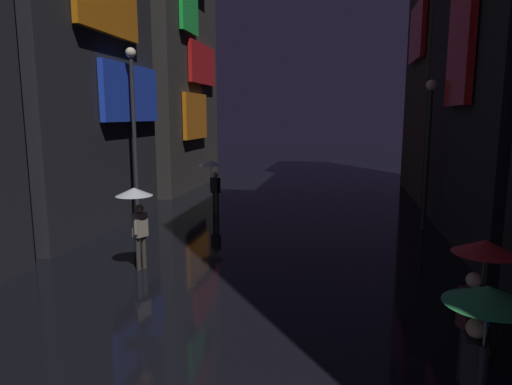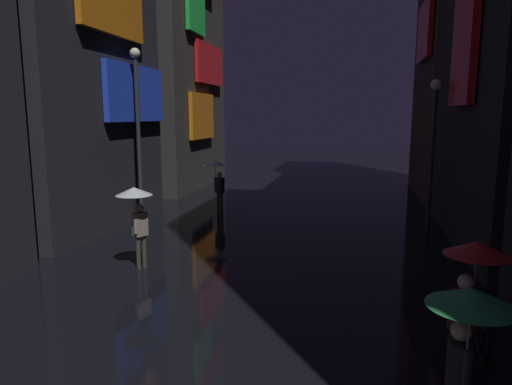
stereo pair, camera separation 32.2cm
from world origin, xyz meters
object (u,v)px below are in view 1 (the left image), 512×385
object	(u,v)px
pedestrian_near_crossing_green	(483,324)
streetlamp_left_far	(134,117)
pedestrian_foreground_right_clear	(212,172)
bicycle_parked_at_storefront	(479,319)
pedestrian_midstreet_centre_clear	(136,205)
streetlamp_right_far	(428,136)
pedestrian_foreground_left_red	(480,271)

from	to	relation	value
pedestrian_near_crossing_green	streetlamp_left_far	xyz separation A→B (m)	(-8.72, 10.13, 2.12)
pedestrian_foreground_right_clear	pedestrian_near_crossing_green	size ratio (longest dim) A/B	1.00
pedestrian_near_crossing_green	bicycle_parked_at_storefront	world-z (taller)	pedestrian_near_crossing_green
pedestrian_foreground_right_clear	bicycle_parked_at_storefront	distance (m)	11.84
pedestrian_midstreet_centre_clear	streetlamp_right_far	xyz separation A→B (m)	(7.75, 5.78, 1.51)
streetlamp_right_far	streetlamp_left_far	size ratio (longest dim) A/B	0.82
pedestrian_midstreet_centre_clear	streetlamp_right_far	world-z (taller)	streetlamp_right_far
bicycle_parked_at_storefront	streetlamp_right_far	xyz separation A→B (m)	(0.40, 8.08, 2.79)
pedestrian_foreground_right_clear	pedestrian_midstreet_centre_clear	size ratio (longest dim) A/B	1.00
pedestrian_midstreet_centre_clear	streetlamp_left_far	bearing A→B (deg)	115.27
pedestrian_midstreet_centre_clear	bicycle_parked_at_storefront	world-z (taller)	pedestrian_midstreet_centre_clear
pedestrian_foreground_left_red	streetlamp_left_far	xyz separation A→B (m)	(-9.18, 8.34, 2.12)
pedestrian_midstreet_centre_clear	streetlamp_left_far	size ratio (longest dim) A/B	0.34
pedestrian_midstreet_centre_clear	pedestrian_foreground_left_red	bearing A→B (deg)	-27.28
pedestrian_near_crossing_green	bicycle_parked_at_storefront	xyz separation A→B (m)	(0.88, 3.06, -1.28)
bicycle_parked_at_storefront	pedestrian_midstreet_centre_clear	bearing A→B (deg)	162.57
pedestrian_foreground_left_red	pedestrian_midstreet_centre_clear	size ratio (longest dim) A/B	1.00
pedestrian_midstreet_centre_clear	pedestrian_near_crossing_green	bearing A→B (deg)	-39.66
pedestrian_near_crossing_green	streetlamp_right_far	size ratio (longest dim) A/B	0.42
pedestrian_foreground_right_clear	pedestrian_near_crossing_green	bearing A→B (deg)	-61.96
pedestrian_midstreet_centre_clear	bicycle_parked_at_storefront	distance (m)	7.81
pedestrian_foreground_left_red	streetlamp_right_far	distance (m)	9.51
pedestrian_foreground_left_red	bicycle_parked_at_storefront	xyz separation A→B (m)	(0.42, 1.27, -1.28)
pedestrian_midstreet_centre_clear	bicycle_parked_at_storefront	bearing A→B (deg)	-17.43
bicycle_parked_at_storefront	streetlamp_left_far	size ratio (longest dim) A/B	0.30
streetlamp_left_far	pedestrian_near_crossing_green	bearing A→B (deg)	-49.28
pedestrian_foreground_right_clear	streetlamp_left_far	xyz separation A→B (m)	(-2.21, -2.08, 2.12)
pedestrian_midstreet_centre_clear	streetlamp_right_far	size ratio (longest dim) A/B	0.42
streetlamp_right_far	pedestrian_midstreet_centre_clear	bearing A→B (deg)	-143.29
pedestrian_near_crossing_green	streetlamp_right_far	world-z (taller)	streetlamp_right_far
pedestrian_foreground_right_clear	pedestrian_midstreet_centre_clear	world-z (taller)	same
pedestrian_near_crossing_green	pedestrian_foreground_left_red	bearing A→B (deg)	75.50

